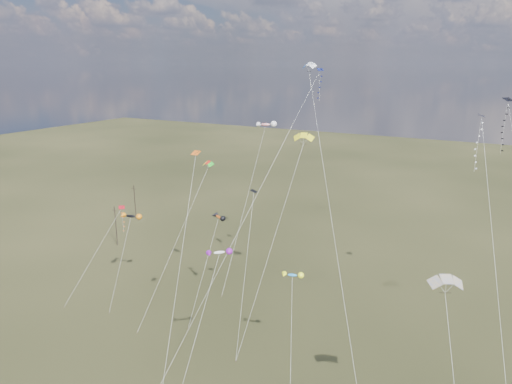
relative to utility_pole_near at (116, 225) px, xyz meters
The scene contains 17 objects.
utility_pole_near is the anchor object (origin of this frame).
utility_pole_far 16.12m from the utility_pole_near, 119.74° to the left, with size 1.40×0.20×8.00m.
diamond_black_high 68.98m from the utility_pole_near, ahead, with size 8.99×19.15×30.90m.
diamond_navy_tall 49.02m from the utility_pole_near, ahead, with size 7.76×28.64×34.29m.
diamond_black_mid 40.63m from the utility_pole_near, 18.72° to the right, with size 3.91×11.41×18.57m.
diamond_red_low 22.03m from the utility_pole_near, 41.78° to the right, with size 5.43×9.10×14.15m.
diamond_navy_right 67.17m from the utility_pole_near, ahead, with size 7.44×16.51×29.78m.
diamond_orange_center 47.55m from the utility_pole_near, 35.06° to the right, with size 6.18×16.84×25.63m.
parafoil_yellow 47.09m from the utility_pole_near, ahead, with size 3.20×16.42×26.37m.
parafoil_blue_white 52.60m from the utility_pole_near, ahead, with size 17.79×24.84×35.34m.
parafoil_striped 68.12m from the utility_pole_near, 20.97° to the right, with size 6.35×11.08×18.40m.
parafoil_tricolor 32.80m from the utility_pole_near, 14.95° to the right, with size 3.24×15.40×21.38m.
novelty_black_orange 20.28m from the utility_pole_near, 36.43° to the right, with size 4.70×9.64×12.28m.
novelty_orange_black 33.55m from the utility_pole_near, 17.59° to the right, with size 3.04×9.23×14.23m.
novelty_white_purple 48.15m from the utility_pole_near, 31.01° to the right, with size 2.24×9.94×15.97m.
novelty_redwhite_stripe 35.78m from the utility_pole_near, 22.69° to the left, with size 4.28×20.41×25.02m.
novelty_blue_yellow 49.70m from the utility_pole_near, 21.17° to the right, with size 4.25×7.57×12.01m.
Camera 1 is at (26.75, -31.46, 34.78)m, focal length 32.00 mm.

